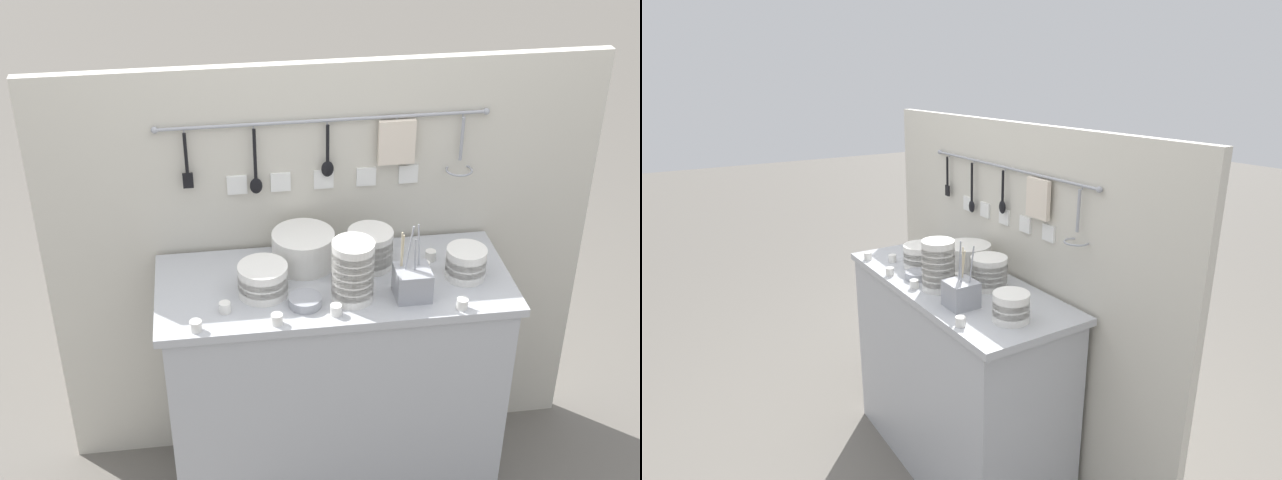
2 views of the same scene
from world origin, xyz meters
The scene contains 18 objects.
ground_plane centered at (0.00, 0.00, 0.00)m, with size 20.00×20.00×0.00m, color #666059.
counter centered at (0.00, 0.00, 0.47)m, with size 1.22×0.51×0.94m.
back_wall centered at (0.00, 0.29, 0.82)m, with size 2.02×0.11×1.63m.
bowl_stack_tall_left centered at (0.14, 0.08, 1.01)m, with size 0.16×0.16×0.14m.
bowl_stack_wide_centre centered at (0.04, -0.11, 1.05)m, with size 0.14×0.14×0.22m.
bowl_stack_short_front centered at (-0.25, -0.04, 1.00)m, with size 0.17×0.17×0.11m.
bowl_stack_nested_right centered at (0.45, -0.03, 1.00)m, with size 0.14×0.14×0.11m.
plate_stack centered at (-0.09, 0.12, 1.01)m, with size 0.22×0.22×0.12m.
steel_mixing_bowl centered at (-0.12, -0.13, 0.96)m, with size 0.11×0.11×0.03m.
cutlery_caddy centered at (0.24, -0.12, 1.00)m, with size 0.12×0.12×0.27m.
cup_centre centered at (0.32, 0.02, 0.96)m, with size 0.04×0.04×0.04m.
cup_beside_plates centered at (-0.38, -0.13, 0.96)m, with size 0.04×0.04×0.04m.
cup_front_left centered at (0.36, 0.09, 0.96)m, with size 0.04×0.04×0.04m.
cup_mid_row centered at (0.01, 0.01, 0.96)m, with size 0.04×0.04×0.04m.
cup_front_right centered at (-0.48, -0.21, 0.96)m, with size 0.04×0.04×0.04m.
cup_by_caddy centered at (-0.02, -0.19, 0.96)m, with size 0.04×0.04×0.04m.
cup_edge_far centered at (0.39, -0.21, 0.96)m, with size 0.04×0.04×0.04m.
cup_back_left centered at (-0.22, -0.21, 0.96)m, with size 0.04×0.04×0.04m.
Camera 1 is at (-0.40, -2.50, 2.66)m, focal length 50.00 mm.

